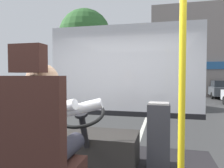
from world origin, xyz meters
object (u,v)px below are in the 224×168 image
Objects in this scene: parked_car_charcoal at (221,89)px; bus_driver at (48,126)px; driver_seat at (39,156)px; steering_console at (94,147)px; fare_box at (158,136)px; handrail_pole at (182,103)px.

bus_driver is at bearing -107.83° from parked_car_charcoal.
driver_seat is 17.92m from parked_car_charcoal.
steering_console is 1.36× the size of fare_box.
handrail_pole is at bearing -81.63° from fare_box.
handrail_pole is (0.96, 0.14, 0.38)m from driver_seat.
parked_car_charcoal is at bearing 73.60° from fare_box.
parked_car_charcoal is at bearing 71.04° from steering_console.
bus_driver is 0.17× the size of parked_car_charcoal.
steering_console is 16.77m from parked_car_charcoal.
parked_car_charcoal is at bearing 72.17° from bus_driver.
steering_console is at bearing -108.96° from parked_car_charcoal.
driver_seat is 0.31× the size of parked_car_charcoal.
bus_driver is 1.20m from steering_console.
driver_seat reaches higher than bus_driver.
driver_seat is at bearing -107.71° from parked_car_charcoal.
driver_seat is 0.22m from bus_driver.
steering_console is (-0.00, 1.20, -0.35)m from driver_seat.
bus_driver is at bearing -125.14° from fare_box.
driver_seat is 1.78× the size of bus_driver.
handrail_pole is at bearing -47.80° from steering_console.
bus_driver reaches higher than fare_box.
fare_box is at bearing 98.37° from handrail_pole.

